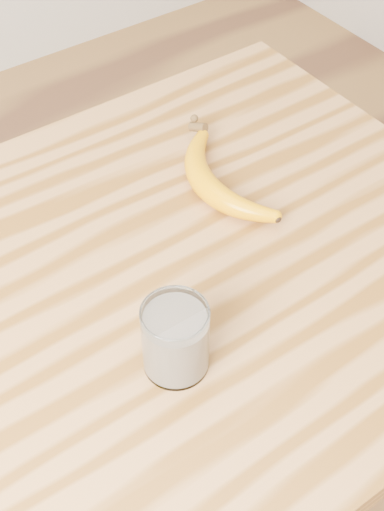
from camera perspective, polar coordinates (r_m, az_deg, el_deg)
table at (r=1.07m, az=-6.56°, el=-8.39°), size 1.20×0.80×0.90m
smoothie_glass at (r=0.86m, az=-1.33°, el=-6.76°), size 0.08×0.08×0.10m
banana at (r=1.09m, az=1.05°, el=5.65°), size 0.16×0.34×0.04m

